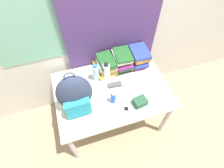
% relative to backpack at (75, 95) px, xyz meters
% --- Properties ---
extents(ground_plane, '(12.00, 12.00, 0.00)m').
position_rel_backpack_xyz_m(ground_plane, '(0.39, -0.32, -0.93)').
color(ground_plane, '#9E8466').
extents(wall_back, '(6.00, 0.06, 2.50)m').
position_rel_backpack_xyz_m(wall_back, '(0.38, 0.61, 0.32)').
color(wall_back, beige).
rests_on(wall_back, ground_plane).
extents(curtain_blue, '(1.04, 0.04, 2.50)m').
position_rel_backpack_xyz_m(curtain_blue, '(0.54, 0.55, 0.32)').
color(curtain_blue, '#4C336B').
rests_on(curtain_blue, ground_plane).
extents(desk, '(1.22, 0.85, 0.71)m').
position_rel_backpack_xyz_m(desk, '(0.39, 0.10, -0.30)').
color(desk, silver).
rests_on(desk, ground_plane).
extents(backpack, '(0.33, 0.23, 0.53)m').
position_rel_backpack_xyz_m(backpack, '(0.00, 0.00, 0.00)').
color(backpack, '#2D3851').
rests_on(backpack, desk).
extents(book_stack_left, '(0.23, 0.29, 0.19)m').
position_rel_backpack_xyz_m(book_stack_left, '(0.40, 0.37, -0.13)').
color(book_stack_left, silver).
rests_on(book_stack_left, desk).
extents(book_stack_center, '(0.21, 0.28, 0.23)m').
position_rel_backpack_xyz_m(book_stack_center, '(0.60, 0.37, -0.11)').
color(book_stack_center, black).
rests_on(book_stack_center, desk).
extents(book_stack_right, '(0.21, 0.28, 0.20)m').
position_rel_backpack_xyz_m(book_stack_right, '(0.81, 0.37, -0.12)').
color(book_stack_right, '#6B2370').
rests_on(book_stack_right, desk).
extents(water_bottle, '(0.07, 0.07, 0.23)m').
position_rel_backpack_xyz_m(water_bottle, '(0.26, 0.29, -0.12)').
color(water_bottle, silver).
rests_on(water_bottle, desk).
extents(sports_bottle, '(0.08, 0.08, 0.24)m').
position_rel_backpack_xyz_m(sports_bottle, '(0.37, 0.26, -0.11)').
color(sports_bottle, white).
rests_on(sports_bottle, desk).
extents(sunscreen_bottle, '(0.05, 0.05, 0.16)m').
position_rel_backpack_xyz_m(sunscreen_bottle, '(0.35, -0.05, -0.15)').
color(sunscreen_bottle, blue).
rests_on(sunscreen_bottle, desk).
extents(cell_phone, '(0.08, 0.10, 0.02)m').
position_rel_backpack_xyz_m(cell_phone, '(0.45, -0.18, -0.22)').
color(cell_phone, '#B7BCC6').
rests_on(cell_phone, desk).
extents(sunglasses_case, '(0.15, 0.07, 0.04)m').
position_rel_backpack_xyz_m(sunglasses_case, '(0.43, 0.14, -0.21)').
color(sunglasses_case, '#47474C').
rests_on(sunglasses_case, desk).
extents(camera_pouch, '(0.14, 0.12, 0.08)m').
position_rel_backpack_xyz_m(camera_pouch, '(0.60, -0.16, -0.19)').
color(camera_pouch, '#234C33').
rests_on(camera_pouch, desk).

